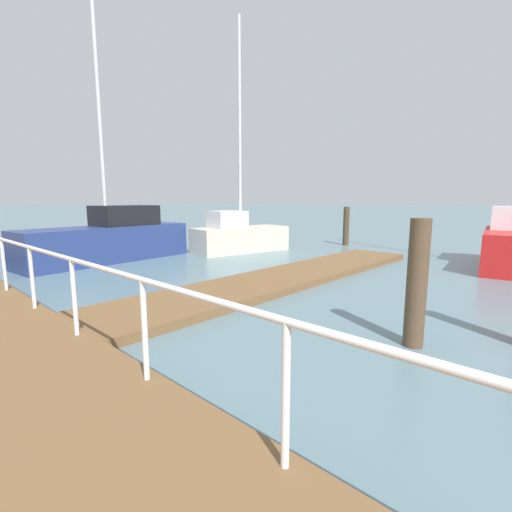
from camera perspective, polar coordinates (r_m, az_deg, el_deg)
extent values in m
plane|color=slate|center=(18.82, -31.61, 0.80)|extent=(300.00, 300.00, 0.00)
cube|color=brown|center=(9.92, 4.07, -3.57)|extent=(12.25, 2.00, 0.18)
cylinder|color=white|center=(2.61, 4.73, -21.28)|extent=(0.06, 0.06, 1.05)
cylinder|color=white|center=(3.88, -17.22, -11.21)|extent=(0.06, 0.06, 1.05)
cylinder|color=white|center=(5.47, -26.83, -5.91)|extent=(0.06, 0.06, 1.05)
cylinder|color=white|center=(7.16, -31.93, -2.97)|extent=(0.06, 0.06, 1.05)
cylinder|color=white|center=(8.90, -35.05, -1.16)|extent=(0.06, 0.06, 1.05)
cylinder|color=white|center=(5.37, -27.22, -0.47)|extent=(0.06, 25.36, 0.06)
cylinder|color=#473826|center=(18.27, 14.08, 4.62)|extent=(0.29, 0.29, 1.88)
cylinder|color=brown|center=(5.95, 24.11, -4.02)|extent=(0.30, 0.30, 1.96)
cube|color=beige|center=(15.60, -2.47, 2.65)|extent=(4.35, 2.39, 1.05)
cube|color=white|center=(15.17, -4.63, 5.80)|extent=(1.57, 1.52, 0.71)
cylinder|color=silver|center=(15.80, -2.59, 19.95)|extent=(0.12, 0.12, 8.40)
cube|color=navy|center=(14.22, -22.44, 1.81)|extent=(6.17, 2.32, 1.27)
cube|color=black|center=(14.55, -20.04, 6.07)|extent=(2.34, 1.60, 0.74)
cylinder|color=silver|center=(14.49, -23.66, 21.10)|extent=(0.12, 0.12, 8.38)
cube|color=red|center=(14.38, 35.14, 0.86)|extent=(4.65, 2.10, 1.24)
cube|color=white|center=(15.05, 35.44, 4.96)|extent=(2.11, 1.43, 0.76)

